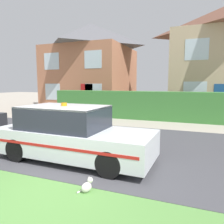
% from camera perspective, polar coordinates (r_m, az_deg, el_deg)
% --- Properties ---
extents(ground_plane, '(80.00, 80.00, 0.00)m').
position_cam_1_polar(ground_plane, '(4.66, -17.95, -19.98)').
color(ground_plane, '#A89E8E').
extents(road_strip, '(28.00, 6.35, 0.01)m').
position_cam_1_polar(road_strip, '(7.74, 0.32, -8.40)').
color(road_strip, '#424247').
rests_on(road_strip, ground).
extents(lawn_verge, '(28.00, 2.10, 0.01)m').
position_cam_1_polar(lawn_verge, '(4.37, -21.91, -22.06)').
color(lawn_verge, '#568C42').
rests_on(lawn_verge, ground).
extents(garden_hedge, '(11.40, 0.89, 1.66)m').
position_cam_1_polar(garden_hedge, '(13.17, 7.67, 1.76)').
color(garden_hedge, '#3D7F38').
rests_on(garden_hedge, ground).
extents(police_car, '(4.45, 1.79, 1.58)m').
position_cam_1_polar(police_car, '(6.21, -10.55, -5.69)').
color(police_car, black).
rests_on(police_car, road_strip).
extents(cat, '(0.27, 0.28, 0.29)m').
position_cam_1_polar(cat, '(4.56, -6.50, -18.68)').
color(cat, silver).
rests_on(cat, ground).
extents(house_left, '(6.98, 7.02, 7.37)m').
position_cam_1_polar(house_left, '(20.26, -5.41, 12.05)').
color(house_left, '#A86B4C').
rests_on(house_left, ground).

